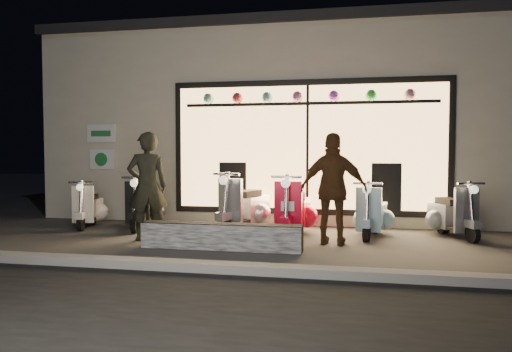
{
  "coord_description": "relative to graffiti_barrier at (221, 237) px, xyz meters",
  "views": [
    {
      "loc": [
        1.76,
        -7.82,
        1.5
      ],
      "look_at": [
        0.04,
        0.6,
        1.05
      ],
      "focal_mm": 35.0,
      "sensor_mm": 36.0,
      "label": 1
    }
  ],
  "objects": [
    {
      "name": "man",
      "position": [
        -1.41,
        0.52,
        0.7
      ],
      "size": [
        0.78,
        0.68,
        1.8
      ],
      "primitive_type": "imported",
      "rotation": [
        0.0,
        0.0,
        3.62
      ],
      "color": "black",
      "rests_on": "ground"
    },
    {
      "name": "scooter_cream",
      "position": [
        -3.18,
        1.75,
        0.15
      ],
      "size": [
        0.62,
        1.23,
        0.88
      ],
      "rotation": [
        0.0,
        0.0,
        0.28
      ],
      "color": "black",
      "rests_on": "ground"
    },
    {
      "name": "graffiti_barrier",
      "position": [
        0.0,
        0.0,
        0.0
      ],
      "size": [
        2.44,
        0.28,
        0.4
      ],
      "primitive_type": "cube",
      "color": "black",
      "rests_on": "ground"
    },
    {
      "name": "scooter_grey",
      "position": [
        3.59,
        1.96,
        0.18
      ],
      "size": [
        0.72,
        1.3,
        0.93
      ],
      "rotation": [
        0.0,
        0.0,
        0.35
      ],
      "color": "black",
      "rests_on": "ground"
    },
    {
      "name": "shop_building",
      "position": [
        0.24,
        5.63,
        1.9
      ],
      "size": [
        10.2,
        6.23,
        4.2
      ],
      "color": "beige",
      "rests_on": "ground"
    },
    {
      "name": "scooter_silver",
      "position": [
        -0.04,
        1.89,
        0.22
      ],
      "size": [
        0.78,
        1.47,
        1.05
      ],
      "rotation": [
        0.0,
        0.0,
        -0.32
      ],
      "color": "black",
      "rests_on": "ground"
    },
    {
      "name": "ground",
      "position": [
        0.24,
        0.65,
        -0.2
      ],
      "size": [
        40.0,
        40.0,
        0.0
      ],
      "primitive_type": "plane",
      "color": "#383533",
      "rests_on": "ground"
    },
    {
      "name": "scooter_black",
      "position": [
        -2.06,
        1.82,
        0.19
      ],
      "size": [
        0.61,
        1.38,
        0.98
      ],
      "rotation": [
        0.0,
        0.0,
        0.19
      ],
      "color": "black",
      "rests_on": "ground"
    },
    {
      "name": "kerb",
      "position": [
        0.24,
        -1.35,
        -0.14
      ],
      "size": [
        40.0,
        0.25,
        0.12
      ],
      "primitive_type": "cube",
      "color": "slate",
      "rests_on": "ground"
    },
    {
      "name": "woman",
      "position": [
        1.63,
        0.73,
        0.69
      ],
      "size": [
        1.07,
        0.5,
        1.77
      ],
      "primitive_type": "imported",
      "rotation": [
        0.0,
        0.0,
        3.07
      ],
      "color": "#55341B",
      "rests_on": "ground"
    },
    {
      "name": "scooter_blue",
      "position": [
        2.27,
        1.74,
        0.17
      ],
      "size": [
        0.56,
        1.31,
        0.93
      ],
      "rotation": [
        0.0,
        0.0,
        -0.17
      ],
      "color": "black",
      "rests_on": "ground"
    },
    {
      "name": "scooter_red",
      "position": [
        0.9,
        1.6,
        0.22
      ],
      "size": [
        0.51,
        1.45,
        1.04
      ],
      "rotation": [
        0.0,
        0.0,
        -0.06
      ],
      "color": "black",
      "rests_on": "ground"
    }
  ]
}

